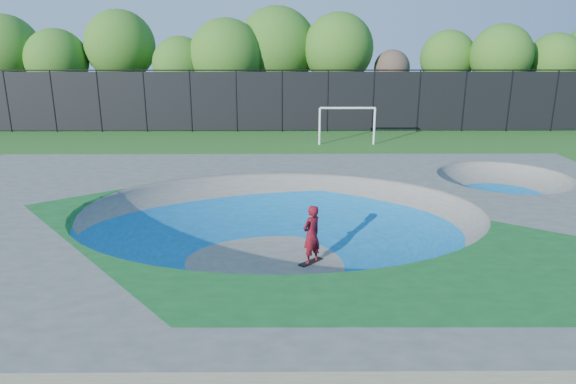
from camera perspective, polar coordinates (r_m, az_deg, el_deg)
name	(u,v)px	position (r m, az deg, el deg)	size (l,w,h in m)	color
ground	(279,261)	(14.24, -0.97, -7.69)	(120.00, 120.00, 0.00)	#26601A
skate_deck	(279,236)	(13.95, -0.99, -4.88)	(22.00, 14.00, 1.50)	gray
skater	(311,235)	(13.81, 2.63, -4.78)	(0.60, 0.40, 1.65)	red
skateboard	(311,262)	(14.12, 2.58, -7.81)	(0.78, 0.22, 0.05)	black
soccer_goal	(347,119)	(30.09, 6.60, 8.11)	(3.29, 0.12, 2.18)	white
fence	(282,100)	(34.20, -0.66, 10.20)	(48.09, 0.09, 4.04)	black
treeline	(234,52)	(39.31, -6.05, 15.26)	(52.79, 7.51, 8.54)	#4F3727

